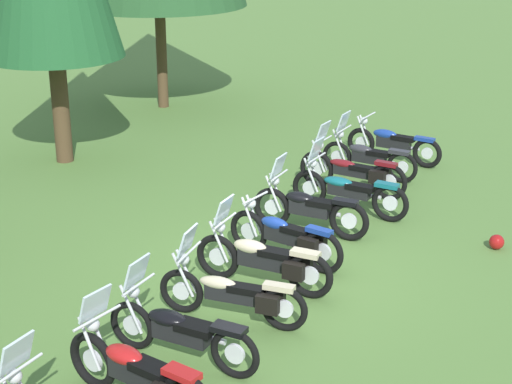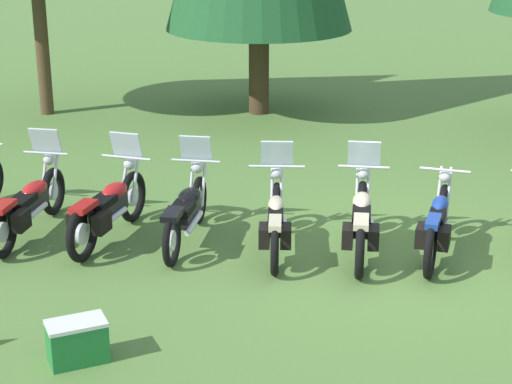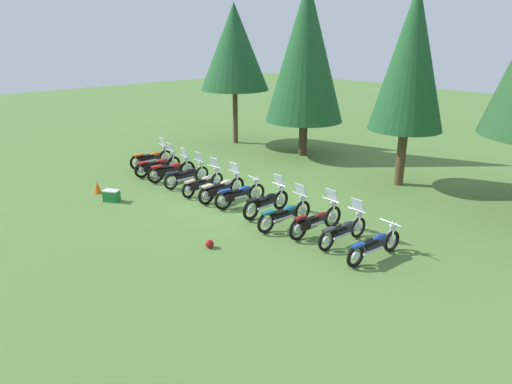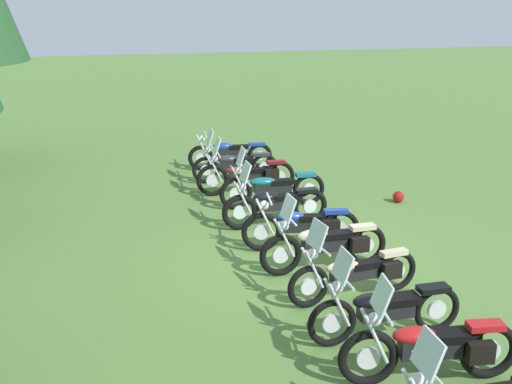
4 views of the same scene
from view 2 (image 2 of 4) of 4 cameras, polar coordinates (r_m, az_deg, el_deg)
ground_plane at (r=11.62m, az=9.40°, el=-3.96°), size 80.00×80.00×0.00m
motorcycle_1 at (r=12.27m, az=-14.97°, el=-0.78°), size 0.68×2.35×1.37m
motorcycle_2 at (r=11.84m, az=-9.85°, el=-1.00°), size 0.80×2.26×1.38m
motorcycle_3 at (r=11.66m, az=-4.64°, el=-1.17°), size 0.70×2.24×1.35m
motorcycle_4 at (r=11.34m, az=1.34°, el=-1.85°), size 0.78×2.23×1.35m
motorcycle_5 at (r=11.32m, az=7.05°, el=-1.85°), size 0.70×2.30×1.38m
motorcycle_6 at (r=11.41m, az=12.00°, el=-2.08°), size 0.71×2.19×1.02m
picnic_cooler at (r=9.01m, az=-11.83°, el=-9.72°), size 0.69×0.62×0.45m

